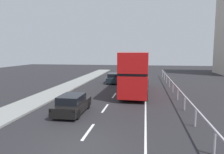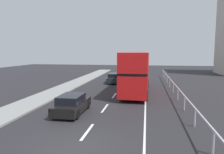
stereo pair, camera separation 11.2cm
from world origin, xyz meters
The scene contains 6 objects.
ground_plane centered at (0.00, 0.00, -0.05)m, with size 73.60×120.00×0.10m, color #262528.
lane_paint_markings centered at (1.92, 8.16, 0.00)m, with size 3.29×46.00×0.01m.
bridge_side_railing centered at (6.06, 9.00, 0.91)m, with size 0.10×42.00×1.13m.
double_decker_bus_red centered at (2.10, 13.61, 2.37)m, with size 2.78×10.49×4.44m.
hatchback_car_near centered at (-2.08, 5.18, 0.66)m, with size 1.80×4.03×1.37m.
sedan_car_ahead centered at (-1.35, 20.46, 0.66)m, with size 1.92×4.42×1.37m.
Camera 2 is at (3.17, -8.84, 4.42)m, focal length 33.51 mm.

